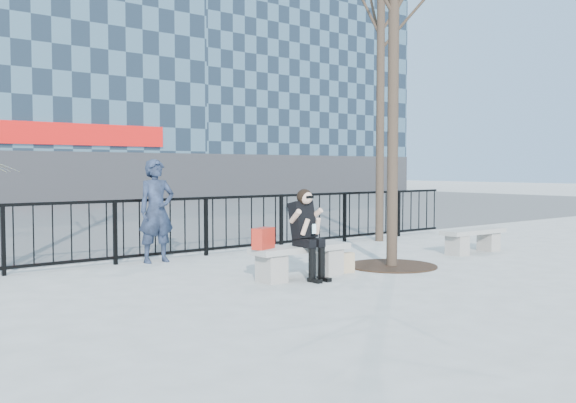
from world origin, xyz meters
TOP-DOWN VIEW (x-y plane):
  - ground at (0.00, 0.00)m, footprint 120.00×120.00m
  - street_surface at (0.00, 15.00)m, footprint 60.00×23.00m
  - railing at (0.00, 3.00)m, footprint 14.00×0.06m
  - building_right at (20.00, 27.00)m, footprint 16.20×10.20m
  - tree_right at (4.50, 2.60)m, footprint 2.80×2.80m
  - tree_grate at (1.90, -0.10)m, footprint 1.50×1.50m
  - bench_main at (0.00, 0.00)m, footprint 1.65×0.46m
  - bench_second at (4.45, 0.08)m, footprint 1.53×0.43m
  - seated_woman at (0.00, -0.16)m, footprint 0.50×0.64m
  - handbag at (-0.68, 0.02)m, footprint 0.40×0.30m
  - shopping_bag at (0.82, -0.08)m, footprint 0.35×0.16m
  - standing_man at (-0.92, 2.80)m, footprint 0.67×0.45m

SIDE VIEW (x-z plane):
  - ground at x=0.00m, z-range 0.00..0.00m
  - street_surface at x=0.00m, z-range 0.00..0.01m
  - tree_grate at x=1.90m, z-range 0.00..0.02m
  - shopping_bag at x=0.82m, z-range 0.00..0.32m
  - bench_second at x=4.45m, z-range 0.05..0.51m
  - bench_main at x=0.00m, z-range 0.06..0.55m
  - railing at x=0.00m, z-range 0.00..1.11m
  - handbag at x=-0.68m, z-range 0.49..0.79m
  - seated_woman at x=0.00m, z-range 0.00..1.34m
  - standing_man at x=-0.92m, z-range 0.00..1.80m
  - tree_right at x=4.50m, z-range 1.74..8.74m
  - building_right at x=20.00m, z-range 0.00..20.60m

